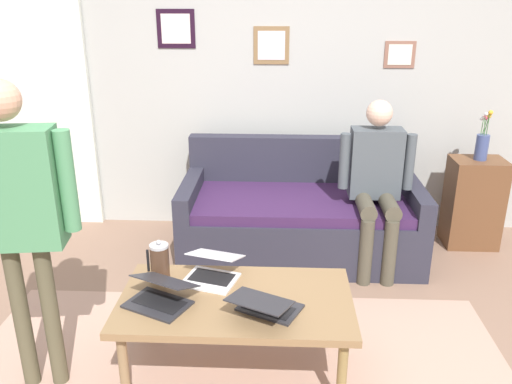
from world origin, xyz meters
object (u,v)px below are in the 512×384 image
Objects in this scene: french_press at (160,261)px; person_seated at (376,177)px; couch at (300,217)px; coffee_table at (236,305)px; laptop_left at (160,296)px; side_shelf at (473,203)px; person_standing at (17,203)px; laptop_center at (212,271)px; laptop_right at (266,305)px; interior_door at (45,113)px; flower_vase at (482,144)px.

person_seated is (-1.38, -1.09, 0.15)m from french_press.
couch is 1.51× the size of coffee_table.
coffee_table is 0.96× the size of person_seated.
side_shelf reaches higher than laptop_left.
person_seated is at bearing -141.66° from french_press.
french_press is (0.44, -0.20, 0.15)m from coffee_table.
person_standing reaches higher than coffee_table.
french_press is at bearing -77.67° from laptop_left.
french_press is at bearing -150.51° from person_standing.
couch is 4.88× the size of laptop_center.
laptop_right is 0.32× the size of person_seated.
laptop_left is at bearing 102.33° from french_press.
interior_door reaches higher than laptop_right.
interior_door reaches higher than laptop_center.
interior_door is 2.30m from person_standing.
laptop_center is at bearing -159.37° from person_standing.
laptop_right is (0.23, 1.64, 0.21)m from couch.
laptop_center is at bearing 67.67° from couch.
person_seated is at bearing -125.93° from coffee_table.
flower_vase is at bearing -141.11° from laptop_left.
couch is 1.57m from coffee_table.
person_seated is at bearing -118.44° from laptop_right.
person_standing is at bearing 32.92° from flower_vase.
couch is 2.50× the size of side_shelf.
laptop_right is at bearing 82.17° from couch.
interior_door is 2.39m from couch.
laptop_center is (0.15, -0.20, 0.09)m from coffee_table.
laptop_right is at bearing 151.61° from french_press.
french_press is at bearing 127.07° from interior_door.
laptop_right is 0.55× the size of side_shelf.
laptop_left is (0.39, 0.07, 0.09)m from coffee_table.
french_press reaches higher than laptop_right.
interior_door reaches higher than flower_vase.
person_standing is (-0.80, 2.16, 0.02)m from interior_door.
couch is 1.67m from laptop_right.
laptop_right is at bearing -179.96° from person_standing.
coffee_table is 3.06× the size of laptop_left.
coffee_table is 3.06× the size of flower_vase.
person_standing is (0.88, 0.33, 0.52)m from laptop_center.
french_press is 2.74m from side_shelf.
person_seated is (-0.54, 0.23, 0.42)m from couch.
flower_vase is (-3.65, 0.31, -0.15)m from interior_door.
laptop_right is 1.77× the size of french_press.
person_standing is at bearing 7.27° from coffee_table.
person_seated is at bearing -144.11° from person_standing.
interior_door reaches higher than side_shelf.
interior_door reaches higher than french_press.
laptop_right is at bearing 133.60° from laptop_center.
interior_door is 5.38× the size of laptop_center.
laptop_left reaches higher than laptop_right.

